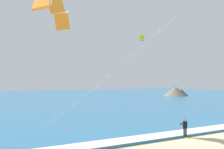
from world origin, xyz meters
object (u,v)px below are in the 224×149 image
object	(u,v)px
kitesurfer	(185,127)
surfboard	(185,137)
kite_primary	(53,4)
kite_distant	(142,37)

from	to	relation	value
kitesurfer	surfboard	bearing A→B (deg)	-98.23
kite_primary	kite_distant	size ratio (longest dim) A/B	3.73
kitesurfer	kite_primary	bearing A→B (deg)	149.50
kitesurfer	kite_distant	xyz separation A→B (m)	(17.33, 30.36, 14.56)
kite_primary	surfboard	bearing A→B (deg)	-30.58
surfboard	kite_distant	size ratio (longest dim) A/B	0.42
kite_primary	kite_distant	world-z (taller)	kite_distant
kite_primary	kitesurfer	bearing A→B (deg)	-30.50
surfboard	kite_distant	distance (m)	38.25
kitesurfer	kite_distant	bearing A→B (deg)	60.28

